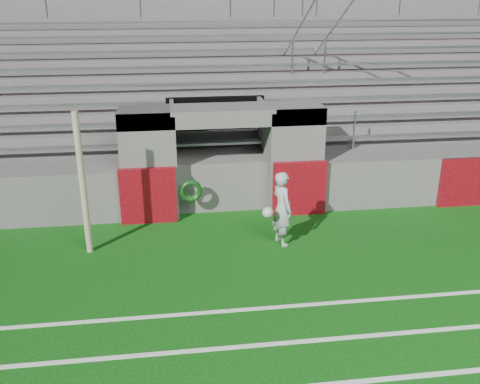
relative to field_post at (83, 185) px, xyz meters
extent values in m
plane|color=#0C480D|center=(3.02, -1.61, -1.50)|extent=(90.00, 90.00, 0.00)
cylinder|color=#BAAB8A|center=(0.00, 0.00, 0.00)|extent=(0.13, 0.13, 2.99)
cube|color=white|center=(3.02, -3.61, -1.49)|extent=(28.00, 0.09, 0.01)
cube|color=white|center=(3.02, -2.61, -1.49)|extent=(28.00, 0.09, 0.01)
cube|color=#5B5856|center=(1.22, 1.89, -0.20)|extent=(1.20, 1.00, 2.60)
cube|color=#5B5856|center=(4.82, 1.89, -0.20)|extent=(1.20, 1.00, 2.60)
cube|color=black|center=(3.02, 3.59, -0.25)|extent=(2.60, 0.20, 2.50)
cube|color=#5B5856|center=(1.87, 2.49, -0.25)|extent=(0.10, 2.20, 2.50)
cube|color=#5B5856|center=(4.17, 2.49, -0.25)|extent=(0.10, 2.20, 2.50)
cube|color=#5B5856|center=(3.02, 1.89, 0.90)|extent=(4.80, 1.00, 0.40)
cube|color=#5B5856|center=(3.02, 5.74, -0.35)|extent=(26.00, 8.00, 0.20)
cube|color=#5B5856|center=(3.02, 5.74, -0.97)|extent=(26.00, 8.00, 1.05)
cube|color=#630810|center=(1.22, 1.33, -0.82)|extent=(1.30, 0.15, 1.35)
cube|color=#630810|center=(4.82, 1.33, -0.82)|extent=(1.30, 0.15, 1.35)
cube|color=gray|center=(3.02, 2.81, -0.03)|extent=(23.00, 0.28, 0.06)
cube|color=#5B5856|center=(3.02, 3.66, -0.06)|extent=(24.00, 0.75, 0.38)
cube|color=gray|center=(3.02, 3.56, 0.35)|extent=(23.00, 0.28, 0.06)
cube|color=#5B5856|center=(3.02, 4.41, 0.13)|extent=(24.00, 0.75, 0.76)
cube|color=gray|center=(3.02, 4.31, 0.73)|extent=(23.00, 0.28, 0.06)
cube|color=#5B5856|center=(3.02, 5.16, 0.32)|extent=(24.00, 0.75, 1.14)
cube|color=gray|center=(3.02, 5.06, 1.11)|extent=(23.00, 0.28, 0.06)
cube|color=#5B5856|center=(3.02, 5.91, 0.51)|extent=(24.00, 0.75, 1.52)
cube|color=gray|center=(3.02, 5.81, 1.49)|extent=(23.00, 0.28, 0.06)
cube|color=#5B5856|center=(3.02, 6.66, 0.70)|extent=(24.00, 0.75, 1.90)
cube|color=gray|center=(3.02, 6.56, 1.87)|extent=(23.00, 0.28, 0.06)
cube|color=#5B5856|center=(3.02, 7.41, 0.89)|extent=(24.00, 0.75, 2.28)
cube|color=gray|center=(3.02, 7.31, 2.25)|extent=(23.00, 0.28, 0.06)
cube|color=#5B5856|center=(3.02, 8.16, 1.08)|extent=(24.00, 0.75, 2.66)
cube|color=gray|center=(3.02, 8.06, 2.63)|extent=(23.00, 0.28, 0.06)
cube|color=#5B5856|center=(3.02, 8.84, 1.15)|extent=(26.00, 0.60, 5.29)
cylinder|color=#A5A8AD|center=(5.52, 2.54, 0.25)|extent=(0.05, 0.05, 1.00)
cylinder|color=#A5A8AD|center=(5.52, 5.54, 1.77)|extent=(0.05, 0.05, 1.00)
cylinder|color=#A5A8AD|center=(5.52, 8.54, 3.29)|extent=(0.05, 0.05, 1.00)
cylinder|color=#A5A8AD|center=(5.52, 5.54, 2.27)|extent=(0.05, 6.02, 3.08)
cylinder|color=#A5A8AD|center=(6.52, 2.54, 0.25)|extent=(0.05, 0.05, 1.00)
cylinder|color=#A5A8AD|center=(6.52, 5.54, 1.77)|extent=(0.05, 0.05, 1.00)
cylinder|color=#A5A8AD|center=(6.52, 8.54, 3.29)|extent=(0.05, 0.05, 1.00)
cylinder|color=#A5A8AD|center=(6.52, 5.54, 2.27)|extent=(0.05, 6.02, 3.08)
imported|color=#B0B4BA|center=(4.07, -0.17, -0.68)|extent=(0.57, 0.69, 1.64)
sphere|color=white|center=(3.71, -0.46, -0.62)|extent=(0.23, 0.23, 0.23)
torus|color=#0B3A10|center=(2.22, 1.34, -0.72)|extent=(0.49, 0.09, 0.49)
torus|color=#0D430E|center=(2.22, 1.29, -0.75)|extent=(0.52, 0.10, 0.52)
camera|label=1|loc=(1.78, -10.40, 3.71)|focal=40.00mm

